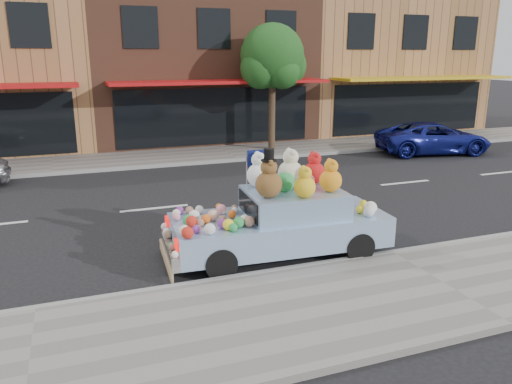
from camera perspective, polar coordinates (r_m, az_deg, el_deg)
name	(u,v)px	position (r m, az deg, el deg)	size (l,w,h in m)	color
ground	(291,194)	(14.69, 4.04, -0.28)	(120.00, 120.00, 0.00)	black
near_sidewalk	(443,285)	(9.50, 20.56, -9.92)	(60.00, 3.00, 0.12)	gray
far_sidewalk	(227,153)	(20.62, -3.39, 4.47)	(60.00, 3.00, 0.12)	gray
near_kerb	(392,254)	(10.56, 15.29, -6.84)	(60.00, 0.12, 0.13)	gray
far_kerb	(238,160)	(19.21, -2.08, 3.69)	(60.00, 0.12, 0.13)	gray
storefront_mid	(193,61)	(25.53, -7.23, 14.58)	(10.00, 9.80, 7.30)	brown
storefront_right	(368,61)	(29.48, 12.69, 14.44)	(10.00, 9.80, 7.30)	#A57045
street_tree	(272,62)	(20.97, 1.89, 14.67)	(3.00, 2.70, 5.22)	#38281C
car_blue	(433,138)	(21.98, 19.61, 5.83)	(2.13, 4.62, 1.28)	navy
art_car	(281,218)	(10.07, 2.85, -2.93)	(4.58, 2.00, 2.29)	black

